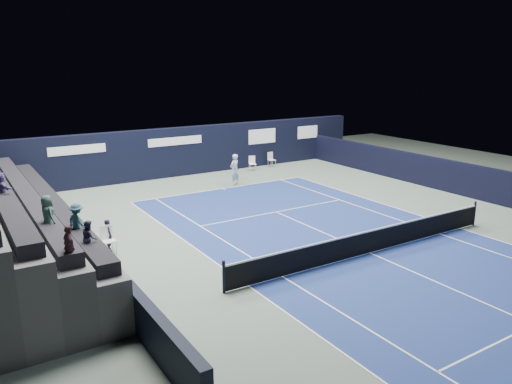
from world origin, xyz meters
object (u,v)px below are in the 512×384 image
Objects in this scene: folding_chair_back_b at (271,158)px; tennis_net at (371,241)px; folding_chair_back_a at (252,162)px; tennis_player at (235,170)px; line_judge_chair at (108,238)px.

folding_chair_back_b is 16.73m from tennis_net.
folding_chair_back_a is 4.28m from tennis_player.
tennis_net is at bearing -85.98° from folding_chair_back_a.
folding_chair_back_a is at bearing 74.92° from tennis_net.
folding_chair_back_b is (1.80, 0.40, 0.02)m from folding_chair_back_a.
line_judge_chair reaches higher than folding_chair_back_b.
line_judge_chair is (-14.41, -10.24, 0.04)m from folding_chair_back_b.
line_judge_chair is at bearing -122.96° from folding_chair_back_a.
folding_chair_back_b is 0.54× the size of tennis_player.
tennis_player reaches higher than tennis_net.
folding_chair_back_a is at bearing -169.11° from folding_chair_back_b.
tennis_player is (-4.87, -3.36, 0.36)m from folding_chair_back_b.
folding_chair_back_b is 0.93× the size of line_judge_chair.
folding_chair_back_a is 0.97× the size of folding_chair_back_b.
line_judge_chair reaches higher than folding_chair_back_a.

